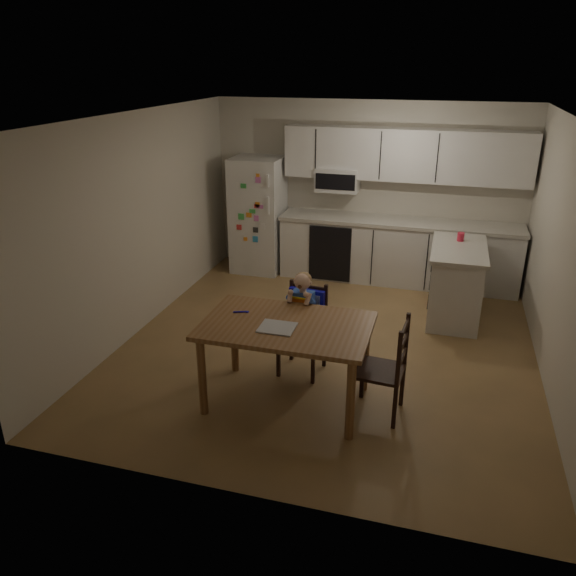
# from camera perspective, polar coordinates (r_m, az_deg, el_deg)

# --- Properties ---
(room) EXTENTS (4.52, 5.01, 2.51)m
(room) POSITION_cam_1_polar(r_m,az_deg,el_deg) (6.41, 5.28, 6.16)
(room) COLOR olive
(room) RESTS_ON ground
(refrigerator) EXTENTS (0.72, 0.70, 1.70)m
(refrigerator) POSITION_cam_1_polar(r_m,az_deg,el_deg) (8.46, -3.04, 7.42)
(refrigerator) COLOR silver
(refrigerator) RESTS_ON ground
(kitchen_run) EXTENTS (3.37, 0.62, 2.15)m
(kitchen_run) POSITION_cam_1_polar(r_m,az_deg,el_deg) (8.13, 11.08, 6.61)
(kitchen_run) COLOR silver
(kitchen_run) RESTS_ON ground
(kitchen_island) EXTENTS (0.65, 1.24, 0.91)m
(kitchen_island) POSITION_cam_1_polar(r_m,az_deg,el_deg) (7.23, 16.65, 0.59)
(kitchen_island) COLOR silver
(kitchen_island) RESTS_ON ground
(red_cup) EXTENTS (0.08, 0.08, 0.11)m
(red_cup) POSITION_cam_1_polar(r_m,az_deg,el_deg) (7.32, 17.14, 5.00)
(red_cup) COLOR red
(red_cup) RESTS_ON kitchen_island
(dining_table) EXTENTS (1.52, 0.98, 0.81)m
(dining_table) POSITION_cam_1_polar(r_m,az_deg,el_deg) (5.10, -0.15, -4.75)
(dining_table) COLOR brown
(dining_table) RESTS_ON ground
(napkin) EXTENTS (0.31, 0.27, 0.01)m
(napkin) POSITION_cam_1_polar(r_m,az_deg,el_deg) (4.97, -1.10, -4.03)
(napkin) COLOR #A9A9AE
(napkin) RESTS_ON dining_table
(toddler_spoon) EXTENTS (0.12, 0.06, 0.02)m
(toddler_spoon) POSITION_cam_1_polar(r_m,az_deg,el_deg) (5.28, -4.92, -2.42)
(toddler_spoon) COLOR #1813C2
(toddler_spoon) RESTS_ON dining_table
(chair_booster) EXTENTS (0.45, 0.45, 1.09)m
(chair_booster) POSITION_cam_1_polar(r_m,az_deg,el_deg) (5.65, 1.62, -2.43)
(chair_booster) COLOR black
(chair_booster) RESTS_ON ground
(chair_side) EXTENTS (0.45, 0.45, 0.95)m
(chair_side) POSITION_cam_1_polar(r_m,az_deg,el_deg) (5.07, 10.39, -7.48)
(chair_side) COLOR black
(chair_side) RESTS_ON ground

